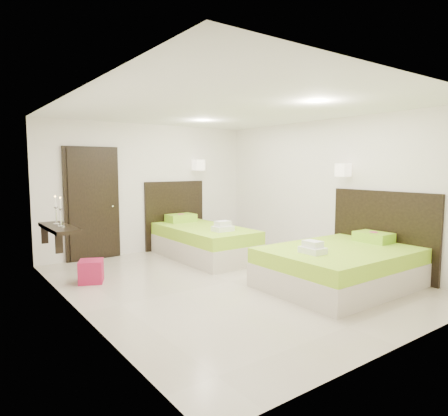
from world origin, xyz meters
TOP-DOWN VIEW (x-y plane):
  - floor at (0.00, 0.00)m, footprint 5.50×5.50m
  - bed_single at (0.56, 1.68)m, footprint 1.38×2.30m
  - bed_double at (1.23, -1.13)m, footprint 2.18×1.86m
  - nightstand at (1.21, 2.53)m, footprint 0.50×0.46m
  - ottoman at (-1.73, 1.20)m, footprint 0.45×0.45m
  - door at (-1.20, 2.70)m, footprint 1.02×0.15m
  - console_shelf at (-2.08, 1.60)m, footprint 0.35×1.20m

SIDE VIEW (x-z plane):
  - floor at x=0.00m, z-range 0.00..0.00m
  - ottoman at x=-1.73m, z-range 0.00..0.34m
  - nightstand at x=1.21m, z-range 0.00..0.38m
  - bed_double at x=1.23m, z-range -0.58..1.22m
  - bed_single at x=0.56m, z-range -0.61..1.29m
  - console_shelf at x=-2.08m, z-range 0.42..1.21m
  - door at x=-1.20m, z-range -0.02..2.12m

